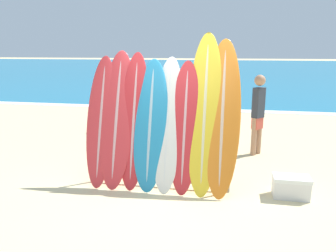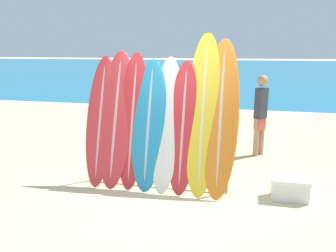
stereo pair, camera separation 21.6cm
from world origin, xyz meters
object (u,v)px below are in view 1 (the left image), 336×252
cooler_box (291,187)px  surfboard_slot_7 (222,117)px  person_far_left (166,102)px  surfboard_slot_1 (117,119)px  person_mid_beach (124,101)px  person_near_water (258,112)px  surfboard_slot_2 (134,120)px  surfboard_slot_6 (205,113)px  surfboard_rack (159,161)px  surfboard_slot_5 (185,127)px  surfboard_slot_4 (168,124)px  surfboard_slot_0 (101,121)px  surfboard_slot_3 (150,125)px

cooler_box → surfboard_slot_7: bearing=174.4°
person_far_left → surfboard_slot_1: bearing=57.2°
surfboard_slot_7 → person_mid_beach: 4.64m
surfboard_slot_1 → person_near_water: size_ratio=1.30×
surfboard_slot_1 → surfboard_slot_2: size_ratio=1.01×
surfboard_slot_2 → surfboard_slot_6: (1.15, 0.06, 0.16)m
surfboard_rack → surfboard_slot_5: (0.42, 0.04, 0.58)m
cooler_box → surfboard_slot_1: bearing=178.8°
surfboard_slot_4 → person_mid_beach: 4.21m
surfboard_slot_0 → surfboard_slot_1: (0.28, 0.01, 0.05)m
surfboard_slot_2 → person_mid_beach: (-1.41, 3.70, -0.27)m
surfboard_slot_3 → person_mid_beach: (-1.70, 3.72, -0.22)m
surfboard_slot_6 → surfboard_slot_3: bearing=-174.2°
person_mid_beach → surfboard_slot_0: bearing=-23.1°
surfboard_slot_0 → surfboard_slot_1: bearing=2.3°
surfboard_slot_2 → surfboard_slot_3: bearing=-4.8°
surfboard_rack → surfboard_slot_1: (-0.72, 0.06, 0.66)m
person_mid_beach → cooler_box: bearing=10.4°
surfboard_slot_0 → surfboard_slot_7: size_ratio=0.89×
surfboard_slot_6 → surfboard_slot_1: bearing=-177.7°
surfboard_slot_3 → person_near_water: (1.85, 2.09, -0.11)m
surfboard_slot_7 → surfboard_slot_3: bearing=-176.1°
surfboard_slot_3 → surfboard_slot_4: surfboard_slot_4 is taller
person_near_water → surfboard_slot_3: bearing=-1.6°
surfboard_slot_2 → person_near_water: surfboard_slot_2 is taller
surfboard_slot_1 → surfboard_slot_3: surfboard_slot_1 is taller
surfboard_slot_2 → person_near_water: size_ratio=1.28×
surfboard_slot_1 → cooler_box: bearing=-1.2°
surfboard_slot_4 → surfboard_slot_3: bearing=-175.9°
surfboard_rack → surfboard_slot_5: 0.72m
surfboard_rack → surfboard_slot_6: surfboard_slot_6 is taller
surfboard_slot_0 → surfboard_slot_4: (1.14, 0.00, -0.00)m
surfboard_slot_7 → person_near_water: size_ratio=1.40×
surfboard_slot_0 → surfboard_slot_3: bearing=-1.2°
person_mid_beach → surfboard_slot_3: bearing=-11.4°
surfboard_slot_7 → cooler_box: 1.51m
person_mid_beach → surfboard_slot_4: bearing=-7.8°
surfboard_rack → person_near_water: size_ratio=1.35×
surfboard_slot_3 → cooler_box: bearing=-0.8°
person_near_water → cooler_box: 2.29m
surfboard_slot_0 → surfboard_slot_2: size_ratio=0.97×
surfboard_slot_2 → surfboard_slot_6: bearing=3.2°
cooler_box → surfboard_slot_5: bearing=178.7°
surfboard_slot_3 → surfboard_slot_5: size_ratio=1.01×
surfboard_slot_0 → surfboard_slot_6: bearing=2.3°
surfboard_rack → surfboard_slot_3: (-0.14, 0.03, 0.60)m
surfboard_slot_5 → person_near_water: size_ratio=1.20×
surfboard_slot_6 → surfboard_slot_0: bearing=-177.7°
surfboard_slot_3 → cooler_box: size_ratio=3.80×
surfboard_slot_6 → cooler_box: surfboard_slot_6 is taller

